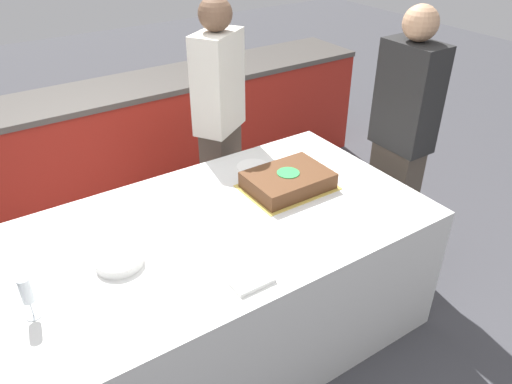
{
  "coord_description": "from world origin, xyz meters",
  "views": [
    {
      "loc": [
        -0.9,
        -1.74,
        2.16
      ],
      "look_at": [
        0.26,
        0.0,
        0.86
      ],
      "focal_mm": 35.0,
      "sensor_mm": 36.0,
      "label": 1
    }
  ],
  "objects_px": {
    "plate_stack": "(119,260)",
    "person_seated_right": "(400,143)",
    "wine_glass": "(26,292)",
    "cake": "(288,180)",
    "person_cutting_cake": "(220,126)"
  },
  "relations": [
    {
      "from": "cake",
      "to": "person_cutting_cake",
      "type": "relative_size",
      "value": 0.29
    },
    {
      "from": "person_seated_right",
      "to": "wine_glass",
      "type": "bearing_deg",
      "value": -86.22
    },
    {
      "from": "plate_stack",
      "to": "wine_glass",
      "type": "height_order",
      "value": "wine_glass"
    },
    {
      "from": "person_cutting_cake",
      "to": "cake",
      "type": "bearing_deg",
      "value": 57.28
    },
    {
      "from": "wine_glass",
      "to": "person_seated_right",
      "type": "relative_size",
      "value": 0.11
    },
    {
      "from": "plate_stack",
      "to": "person_seated_right",
      "type": "height_order",
      "value": "person_seated_right"
    },
    {
      "from": "plate_stack",
      "to": "person_seated_right",
      "type": "bearing_deg",
      "value": 1.02
    },
    {
      "from": "person_cutting_cake",
      "to": "plate_stack",
      "type": "bearing_deg",
      "value": 7.44
    },
    {
      "from": "wine_glass",
      "to": "person_cutting_cake",
      "type": "bearing_deg",
      "value": 34.55
    },
    {
      "from": "plate_stack",
      "to": "wine_glass",
      "type": "relative_size",
      "value": 1.12
    },
    {
      "from": "cake",
      "to": "wine_glass",
      "type": "bearing_deg",
      "value": -170.92
    },
    {
      "from": "plate_stack",
      "to": "wine_glass",
      "type": "distance_m",
      "value": 0.41
    },
    {
      "from": "wine_glass",
      "to": "cake",
      "type": "bearing_deg",
      "value": 9.08
    },
    {
      "from": "wine_glass",
      "to": "person_cutting_cake",
      "type": "height_order",
      "value": "person_cutting_cake"
    },
    {
      "from": "cake",
      "to": "wine_glass",
      "type": "relative_size",
      "value": 2.56
    }
  ]
}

